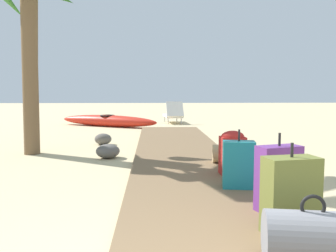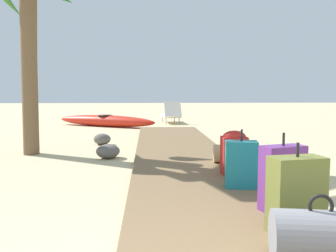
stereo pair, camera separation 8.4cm
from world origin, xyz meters
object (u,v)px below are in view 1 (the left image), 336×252
palm_tree_near_left (31,3)px  lounge_chair (173,114)px  backpack_red (232,151)px  kayak (108,121)px  duffel_bag_tan (229,154)px  suitcase_olive (291,196)px  suitcase_teal (239,164)px  suitcase_purple (278,178)px  duffel_bag_grey (312,238)px

palm_tree_near_left → lounge_chair: 7.43m
backpack_red → kayak: (-2.59, 7.60, -0.20)m
lounge_chair → duffel_bag_tan: bearing=-86.9°
duffel_bag_tan → backpack_red: 0.82m
backpack_red → suitcase_olive: bearing=-89.9°
duffel_bag_tan → suitcase_teal: (-0.19, -1.49, 0.13)m
suitcase_purple → backpack_red: suitcase_purple is taller
duffel_bag_tan → kayak: 7.32m
suitcase_teal → suitcase_purple: 0.87m
backpack_red → palm_tree_near_left: palm_tree_near_left is taller
palm_tree_near_left → suitcase_teal: bearing=-44.0°
palm_tree_near_left → lounge_chair: palm_tree_near_left is taller
suitcase_olive → lounge_chair: (-0.32, 10.88, -0.06)m
suitcase_purple → duffel_bag_tan: bearing=89.7°
suitcase_purple → suitcase_olive: 0.58m
suitcase_teal → lounge_chair: bearing=91.4°
duffel_bag_grey → kayak: 10.54m
duffel_bag_grey → lounge_chair: lounge_chair is taller
palm_tree_near_left → suitcase_olive: bearing=-53.6°
duffel_bag_tan → kayak: duffel_bag_tan is taller
duffel_bag_tan → suitcase_purple: size_ratio=0.70×
suitcase_olive → palm_tree_near_left: (-3.41, 4.63, 2.50)m
suitcase_teal → palm_tree_near_left: size_ratio=0.18×
duffel_bag_tan → suitcase_olive: 2.91m
palm_tree_near_left → kayak: size_ratio=1.04×
suitcase_purple → kayak: (-2.70, 9.13, -0.20)m
palm_tree_near_left → backpack_red: bearing=-36.5°
suitcase_olive → lounge_chair: 10.88m
suitcase_purple → lounge_chair: (-0.41, 10.31, -0.06)m
duffel_bag_tan → lounge_chair: size_ratio=0.34×
duffel_bag_tan → backpack_red: bearing=-98.3°
duffel_bag_tan → kayak: size_ratio=0.15×
duffel_bag_tan → palm_tree_near_left: palm_tree_near_left is taller
kayak → suitcase_olive: bearing=-75.0°
suitcase_olive → palm_tree_near_left: bearing=126.4°
duffel_bag_tan → suitcase_olive: suitcase_olive is taller
duffel_bag_tan → duffel_bag_grey: size_ratio=0.79×
kayak → palm_tree_near_left: bearing=-99.1°
suitcase_olive → lounge_chair: bearing=91.7°
duffel_bag_grey → backpack_red: 2.63m
duffel_bag_grey → backpack_red: backpack_red is taller
suitcase_purple → duffel_bag_grey: 1.11m
palm_tree_near_left → lounge_chair: size_ratio=2.41×
backpack_red → duffel_bag_grey: bearing=-91.0°
suitcase_teal → palm_tree_near_left: palm_tree_near_left is taller
suitcase_teal → suitcase_olive: (0.08, -1.42, 0.03)m
suitcase_teal → backpack_red: (0.08, 0.69, 0.04)m
palm_tree_near_left → suitcase_purple: bearing=-49.2°
suitcase_purple → kayak: bearing=106.4°
suitcase_purple → kayak: size_ratio=0.21×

